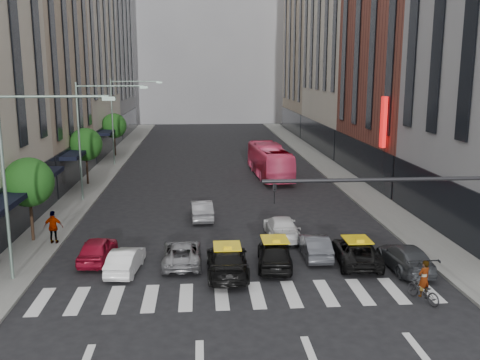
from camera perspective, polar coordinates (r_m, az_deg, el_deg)
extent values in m
plane|color=black|center=(23.45, 0.68, -13.68)|extent=(160.00, 160.00, 0.00)
cube|color=slate|center=(52.95, -14.74, 0.44)|extent=(3.00, 96.00, 0.15)
cube|color=slate|center=(53.76, 10.13, 0.81)|extent=(3.00, 96.00, 0.15)
cube|color=tan|center=(51.42, -22.05, 13.03)|extent=(8.00, 16.00, 24.00)
cube|color=beige|center=(69.25, -17.81, 17.75)|extent=(8.00, 20.00, 36.00)
cube|color=gray|center=(87.56, -14.78, 14.56)|extent=(8.00, 18.00, 30.00)
cube|color=brown|center=(51.76, 17.61, 14.43)|extent=(8.00, 18.00, 26.00)
cube|color=tan|center=(88.24, 8.25, 14.14)|extent=(8.00, 18.00, 28.00)
cube|color=gray|center=(106.42, -3.47, 15.95)|extent=(30.00, 10.00, 36.00)
cylinder|color=black|center=(33.69, -21.37, -3.44)|extent=(0.18, 0.18, 3.15)
sphere|color=#1B4714|center=(33.27, -21.61, -0.22)|extent=(2.88, 2.88, 2.88)
cylinder|color=black|center=(48.85, -16.01, 1.42)|extent=(0.18, 0.18, 3.15)
sphere|color=#1B4714|center=(48.56, -16.14, 3.67)|extent=(2.88, 2.88, 2.88)
cylinder|color=black|center=(64.42, -13.21, 3.95)|extent=(0.18, 0.18, 3.15)
sphere|color=#1B4714|center=(64.20, -13.29, 5.66)|extent=(2.88, 2.88, 2.88)
cylinder|color=gray|center=(27.25, -23.81, -0.75)|extent=(0.16, 0.16, 9.00)
cylinder|color=gray|center=(25.99, -19.32, 8.40)|extent=(5.00, 0.12, 0.12)
cube|color=gray|center=(25.48, -13.81, 8.43)|extent=(0.60, 0.25, 0.18)
cylinder|color=gray|center=(42.45, -16.77, 3.88)|extent=(0.16, 0.16, 9.00)
cylinder|color=gray|center=(41.65, -13.70, 9.71)|extent=(5.00, 0.12, 0.12)
cube|color=gray|center=(41.33, -10.22, 9.70)|extent=(0.60, 0.25, 0.18)
cylinder|color=gray|center=(58.08, -13.45, 6.04)|extent=(0.16, 0.16, 9.00)
cylinder|color=gray|center=(57.50, -11.15, 10.28)|extent=(5.00, 0.12, 0.12)
cube|color=gray|center=(57.27, -8.62, 10.26)|extent=(0.60, 0.25, 0.18)
cylinder|color=black|center=(21.84, 15.49, 0.04)|extent=(10.00, 0.16, 0.16)
imported|color=black|center=(20.86, 3.70, -1.49)|extent=(0.13, 0.16, 0.80)
cube|color=red|center=(43.77, 15.07, 5.98)|extent=(0.30, 0.70, 4.00)
imported|color=maroon|center=(29.68, -14.96, -7.14)|extent=(1.78, 4.00, 1.34)
imported|color=white|center=(27.87, -12.12, -8.37)|extent=(1.72, 3.85, 1.23)
imported|color=gray|center=(28.50, -6.22, -7.74)|extent=(2.07, 4.36, 1.20)
imported|color=black|center=(26.93, -1.38, -8.57)|extent=(2.07, 5.02, 1.45)
imported|color=black|center=(27.92, 3.71, -7.82)|extent=(2.17, 4.49, 1.48)
imported|color=#404248|center=(29.60, 7.99, -6.97)|extent=(1.45, 3.90, 1.27)
imported|color=black|center=(29.07, 12.32, -7.47)|extent=(2.58, 4.81, 1.29)
imported|color=#3B3E43|center=(28.84, 17.21, -7.87)|extent=(1.97, 4.55, 1.30)
imported|color=gray|center=(36.65, -4.12, -3.17)|extent=(1.64, 4.12, 1.33)
imported|color=white|center=(32.69, 4.43, -5.03)|extent=(1.94, 4.61, 1.33)
imported|color=#F54876|center=(50.90, 3.18, 2.03)|extent=(3.21, 11.08, 3.05)
imported|color=black|center=(25.35, 18.93, -11.12)|extent=(1.30, 2.00, 0.99)
imported|color=gray|center=(24.88, 19.13, -8.29)|extent=(0.71, 0.59, 1.66)
imported|color=gray|center=(32.85, -19.28, -4.76)|extent=(1.16, 0.54, 1.93)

